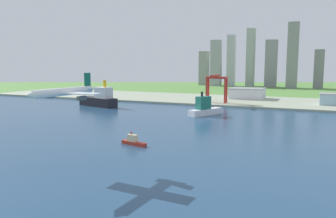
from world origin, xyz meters
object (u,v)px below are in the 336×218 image
(airplane_landing, at_px, (64,92))
(warehouse_main, at_px, (247,93))
(ferry_boat, at_px, (205,108))
(port_crane_red, at_px, (216,82))
(warehouse_annex, at_px, (335,99))
(cargo_ship, at_px, (99,99))
(tugboat_small, at_px, (133,141))

(airplane_landing, distance_m, warehouse_main, 372.92)
(ferry_boat, relative_size, port_crane_red, 1.15)
(ferry_boat, xyz_separation_m, warehouse_main, (12.50, 168.84, 3.00))
(ferry_boat, bearing_deg, warehouse_annex, 45.78)
(airplane_landing, height_order, cargo_ship, airplane_landing)
(tugboat_small, xyz_separation_m, port_crane_red, (-11.79, 240.59, 26.88))
(tugboat_small, relative_size, cargo_ship, 0.33)
(port_crane_red, xyz_separation_m, warehouse_main, (27.00, 73.73, -19.23))
(cargo_ship, bearing_deg, port_crane_red, 31.38)
(port_crane_red, bearing_deg, cargo_ship, -148.62)
(warehouse_main, distance_m, warehouse_annex, 121.60)
(tugboat_small, distance_m, ferry_boat, 145.57)
(cargo_ship, xyz_separation_m, warehouse_main, (156.54, 152.72, 1.05))
(tugboat_small, distance_m, port_crane_red, 242.37)
(ferry_boat, relative_size, warehouse_main, 0.88)
(tugboat_small, height_order, port_crane_red, port_crane_red)
(port_crane_red, height_order, warehouse_main, port_crane_red)
(warehouse_annex, bearing_deg, port_crane_red, -165.57)
(cargo_ship, height_order, warehouse_main, cargo_ship)
(cargo_ship, distance_m, warehouse_main, 218.70)
(airplane_landing, bearing_deg, warehouse_main, 86.59)
(warehouse_main, bearing_deg, tugboat_small, -92.77)
(warehouse_annex, bearing_deg, ferry_boat, -134.22)
(tugboat_small, xyz_separation_m, warehouse_main, (15.21, 314.32, 7.64))
(airplane_landing, xyz_separation_m, warehouse_main, (22.13, 371.12, -29.05))
(cargo_ship, xyz_separation_m, port_crane_red, (129.54, 78.99, 20.28))
(airplane_landing, distance_m, warehouse_annex, 362.74)
(tugboat_small, height_order, warehouse_annex, warehouse_annex)
(airplane_landing, height_order, warehouse_main, airplane_landing)
(tugboat_small, height_order, warehouse_main, warehouse_main)
(ferry_boat, distance_m, port_crane_red, 98.75)
(port_crane_red, bearing_deg, airplane_landing, -89.06)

